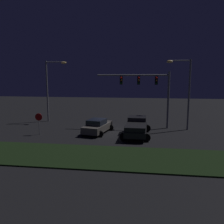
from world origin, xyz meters
The scene contains 8 objects.
ground_plane centered at (0.00, 0.00, 0.00)m, with size 80.00×80.00×0.00m, color black.
grass_median centered at (0.00, -8.07, 0.05)m, with size 26.91×5.13×0.10m, color black.
pickup_truck centered at (3.13, -1.32, 1.00)m, with size 2.97×5.46×1.80m.
car_sedan centered at (-1.00, -0.76, 0.74)m, with size 3.06×4.68×1.51m.
traffic_signal_gantry centered at (4.14, 2.62, 4.90)m, with size 8.32×0.56×6.50m.
street_lamp_left centered at (-8.25, 4.80, 5.03)m, with size 2.84×0.44×7.93m.
street_lamp_right centered at (8.21, 2.11, 4.95)m, with size 2.66×0.44×7.81m.
stop_sign centered at (-6.82, -2.26, 1.56)m, with size 0.76×0.08×2.23m.
Camera 1 is at (3.76, -24.29, 5.97)m, focal length 37.08 mm.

